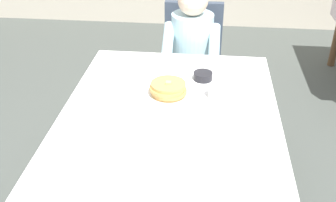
{
  "coord_description": "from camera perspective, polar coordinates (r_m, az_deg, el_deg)",
  "views": [
    {
      "loc": [
        0.18,
        -1.71,
        1.85
      ],
      "look_at": [
        -0.01,
        0.05,
        0.79
      ],
      "focal_mm": 43.61,
      "sensor_mm": 36.0,
      "label": 1
    }
  ],
  "objects": [
    {
      "name": "breakfast_stack",
      "position": [
        2.17,
        0.03,
        1.7
      ],
      "size": [
        0.2,
        0.2,
        0.08
      ],
      "color": "tan",
      "rests_on": "plate_breakfast"
    },
    {
      "name": "chair_diner",
      "position": [
        3.17,
        3.38,
        6.17
      ],
      "size": [
        0.44,
        0.45,
        0.93
      ],
      "rotation": [
        0.0,
        0.0,
        3.14
      ],
      "color": "#384251",
      "rests_on": "ground"
    },
    {
      "name": "bowl_butter",
      "position": [
        2.37,
        4.91,
        3.5
      ],
      "size": [
        0.11,
        0.11,
        0.04
      ],
      "primitive_type": "cylinder",
      "color": "black",
      "rests_on": "dining_table_main"
    },
    {
      "name": "fork_left_of_plate",
      "position": [
        2.2,
        -4.92,
        0.64
      ],
      "size": [
        0.03,
        0.18,
        0.0
      ],
      "primitive_type": "cube",
      "rotation": [
        0.0,
        0.0,
        1.64
      ],
      "color": "silver",
      "rests_on": "dining_table_main"
    },
    {
      "name": "napkin_folded",
      "position": [
        2.15,
        -8.15,
        -0.38
      ],
      "size": [
        0.17,
        0.13,
        0.01
      ],
      "primitive_type": "cube",
      "rotation": [
        0.0,
        0.0,
        -0.03
      ],
      "color": "white",
      "rests_on": "dining_table_main"
    },
    {
      "name": "knife_right_of_plate",
      "position": [
        2.17,
        4.99,
        0.1
      ],
      "size": [
        0.03,
        0.2,
        0.0
      ],
      "primitive_type": "cube",
      "rotation": [
        0.0,
        0.0,
        1.47
      ],
      "color": "silver",
      "rests_on": "dining_table_main"
    },
    {
      "name": "plate_breakfast",
      "position": [
        2.19,
        0.05,
        0.76
      ],
      "size": [
        0.28,
        0.28,
        0.02
      ],
      "primitive_type": "cylinder",
      "color": "white",
      "rests_on": "dining_table_main"
    },
    {
      "name": "diner_person",
      "position": [
        2.97,
        3.29,
        7.36
      ],
      "size": [
        0.4,
        0.43,
        1.12
      ],
      "rotation": [
        0.0,
        0.0,
        3.14
      ],
      "color": "silver",
      "rests_on": "ground"
    },
    {
      "name": "spoon_near_edge",
      "position": [
        1.96,
        -0.78,
        -3.47
      ],
      "size": [
        0.15,
        0.04,
        0.0
      ],
      "primitive_type": "cube",
      "rotation": [
        0.0,
        0.0,
        -0.21
      ],
      "color": "silver",
      "rests_on": "dining_table_main"
    },
    {
      "name": "cup_coffee",
      "position": [
        2.18,
        6.76,
        1.32
      ],
      "size": [
        0.11,
        0.08,
        0.08
      ],
      "color": "white",
      "rests_on": "dining_table_main"
    },
    {
      "name": "dining_table_main",
      "position": [
        2.09,
        0.16,
        -4.06
      ],
      "size": [
        1.12,
        1.52,
        0.74
      ],
      "color": "white",
      "rests_on": "ground"
    }
  ]
}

